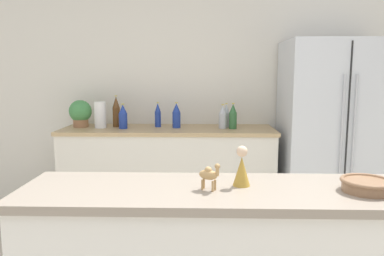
{
  "coord_description": "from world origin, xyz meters",
  "views": [
    {
      "loc": [
        0.0,
        -1.17,
        1.44
      ],
      "look_at": [
        -0.07,
        1.36,
        1.08
      ],
      "focal_mm": 35.0,
      "sensor_mm": 36.0,
      "label": 1
    }
  ],
  "objects_px": {
    "paper_towel_roll": "(100,115)",
    "wise_man_figurine_blue": "(241,169)",
    "back_bottle_2": "(116,112)",
    "back_bottle_6": "(222,117)",
    "refrigerator": "(332,135)",
    "back_bottle_3": "(158,115)",
    "back_bottle_0": "(226,116)",
    "back_bottle_5": "(123,117)",
    "back_bottle_1": "(176,116)",
    "camel_figurine": "(208,174)",
    "back_bottle_4": "(233,117)",
    "fruit_bowl": "(366,185)",
    "potted_plant": "(80,113)"
  },
  "relations": [
    {
      "from": "refrigerator",
      "to": "back_bottle_3",
      "type": "xyz_separation_m",
      "value": [
        -1.66,
        0.15,
        0.17
      ]
    },
    {
      "from": "back_bottle_1",
      "to": "wise_man_figurine_blue",
      "type": "xyz_separation_m",
      "value": [
        0.42,
        -2.07,
        0.01
      ]
    },
    {
      "from": "back_bottle_3",
      "to": "wise_man_figurine_blue",
      "type": "relative_size",
      "value": 1.44
    },
    {
      "from": "refrigerator",
      "to": "camel_figurine",
      "type": "height_order",
      "value": "refrigerator"
    },
    {
      "from": "fruit_bowl",
      "to": "back_bottle_1",
      "type": "bearing_deg",
      "value": 112.88
    },
    {
      "from": "back_bottle_1",
      "to": "fruit_bowl",
      "type": "relative_size",
      "value": 1.23
    },
    {
      "from": "refrigerator",
      "to": "back_bottle_1",
      "type": "bearing_deg",
      "value": 176.47
    },
    {
      "from": "paper_towel_roll",
      "to": "wise_man_figurine_blue",
      "type": "height_order",
      "value": "paper_towel_roll"
    },
    {
      "from": "back_bottle_1",
      "to": "camel_figurine",
      "type": "height_order",
      "value": "back_bottle_1"
    },
    {
      "from": "back_bottle_2",
      "to": "wise_man_figurine_blue",
      "type": "relative_size",
      "value": 1.83
    },
    {
      "from": "potted_plant",
      "to": "back_bottle_1",
      "type": "bearing_deg",
      "value": -1.48
    },
    {
      "from": "back_bottle_1",
      "to": "wise_man_figurine_blue",
      "type": "distance_m",
      "value": 2.11
    },
    {
      "from": "potted_plant",
      "to": "back_bottle_4",
      "type": "distance_m",
      "value": 1.49
    },
    {
      "from": "back_bottle_2",
      "to": "back_bottle_6",
      "type": "height_order",
      "value": "back_bottle_2"
    },
    {
      "from": "back_bottle_1",
      "to": "fruit_bowl",
      "type": "bearing_deg",
      "value": -67.12
    },
    {
      "from": "back_bottle_3",
      "to": "potted_plant",
      "type": "bearing_deg",
      "value": -177.63
    },
    {
      "from": "wise_man_figurine_blue",
      "to": "camel_figurine",
      "type": "bearing_deg",
      "value": -154.71
    },
    {
      "from": "fruit_bowl",
      "to": "wise_man_figurine_blue",
      "type": "height_order",
      "value": "wise_man_figurine_blue"
    },
    {
      "from": "refrigerator",
      "to": "back_bottle_2",
      "type": "bearing_deg",
      "value": 176.07
    },
    {
      "from": "potted_plant",
      "to": "back_bottle_4",
      "type": "height_order",
      "value": "potted_plant"
    },
    {
      "from": "potted_plant",
      "to": "wise_man_figurine_blue",
      "type": "distance_m",
      "value": 2.5
    },
    {
      "from": "back_bottle_3",
      "to": "camel_figurine",
      "type": "distance_m",
      "value": 2.24
    },
    {
      "from": "paper_towel_roll",
      "to": "back_bottle_0",
      "type": "xyz_separation_m",
      "value": [
        1.22,
        0.08,
        -0.01
      ]
    },
    {
      "from": "back_bottle_0",
      "to": "back_bottle_5",
      "type": "bearing_deg",
      "value": -172.6
    },
    {
      "from": "potted_plant",
      "to": "fruit_bowl",
      "type": "bearing_deg",
      "value": -49.5
    },
    {
      "from": "back_bottle_0",
      "to": "back_bottle_3",
      "type": "height_order",
      "value": "back_bottle_3"
    },
    {
      "from": "back_bottle_6",
      "to": "camel_figurine",
      "type": "height_order",
      "value": "back_bottle_6"
    },
    {
      "from": "refrigerator",
      "to": "back_bottle_5",
      "type": "bearing_deg",
      "value": 179.56
    },
    {
      "from": "back_bottle_0",
      "to": "back_bottle_2",
      "type": "bearing_deg",
      "value": -179.93
    },
    {
      "from": "back_bottle_0",
      "to": "back_bottle_5",
      "type": "relative_size",
      "value": 0.98
    },
    {
      "from": "refrigerator",
      "to": "back_bottle_6",
      "type": "distance_m",
      "value": 1.04
    },
    {
      "from": "back_bottle_1",
      "to": "wise_man_figurine_blue",
      "type": "bearing_deg",
      "value": -78.65
    },
    {
      "from": "back_bottle_4",
      "to": "fruit_bowl",
      "type": "bearing_deg",
      "value": -80.2
    },
    {
      "from": "back_bottle_4",
      "to": "back_bottle_5",
      "type": "relative_size",
      "value": 1.02
    },
    {
      "from": "paper_towel_roll",
      "to": "wise_man_figurine_blue",
      "type": "xyz_separation_m",
      "value": [
        1.15,
        -2.05,
        0.0
      ]
    },
    {
      "from": "back_bottle_3",
      "to": "back_bottle_1",
      "type": "bearing_deg",
      "value": -16.6
    },
    {
      "from": "back_bottle_2",
      "to": "fruit_bowl",
      "type": "distance_m",
      "value": 2.66
    },
    {
      "from": "back_bottle_2",
      "to": "camel_figurine",
      "type": "relative_size",
      "value": 2.73
    },
    {
      "from": "potted_plant",
      "to": "wise_man_figurine_blue",
      "type": "relative_size",
      "value": 1.57
    },
    {
      "from": "refrigerator",
      "to": "back_bottle_6",
      "type": "height_order",
      "value": "refrigerator"
    },
    {
      "from": "back_bottle_6",
      "to": "camel_figurine",
      "type": "bearing_deg",
      "value": -94.48
    },
    {
      "from": "back_bottle_6",
      "to": "refrigerator",
      "type": "bearing_deg",
      "value": -3.26
    },
    {
      "from": "back_bottle_1",
      "to": "back_bottle_4",
      "type": "distance_m",
      "value": 0.54
    },
    {
      "from": "potted_plant",
      "to": "back_bottle_5",
      "type": "height_order",
      "value": "potted_plant"
    },
    {
      "from": "back_bottle_2",
      "to": "back_bottle_4",
      "type": "height_order",
      "value": "back_bottle_2"
    },
    {
      "from": "potted_plant",
      "to": "back_bottle_2",
      "type": "height_order",
      "value": "back_bottle_2"
    },
    {
      "from": "back_bottle_0",
      "to": "back_bottle_5",
      "type": "distance_m",
      "value": 1.0
    },
    {
      "from": "potted_plant",
      "to": "back_bottle_2",
      "type": "xyz_separation_m",
      "value": [
        0.35,
        0.03,
        0.01
      ]
    },
    {
      "from": "back_bottle_2",
      "to": "back_bottle_3",
      "type": "relative_size",
      "value": 1.27
    },
    {
      "from": "back_bottle_1",
      "to": "potted_plant",
      "type": "bearing_deg",
      "value": 178.52
    }
  ]
}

